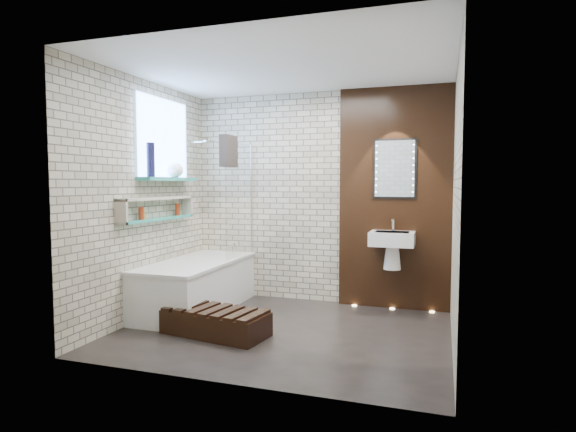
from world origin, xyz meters
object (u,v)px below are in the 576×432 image
(bathtub, at_px, (197,285))
(led_mirror, at_px, (395,169))
(bath_screen, at_px, (239,200))
(walnut_step, at_px, (216,323))
(washbasin, at_px, (392,244))

(bathtub, bearing_deg, led_mirror, 19.78)
(bath_screen, xyz_separation_m, led_mirror, (1.82, 0.34, 0.37))
(bathtub, height_order, led_mirror, led_mirror)
(bathtub, xyz_separation_m, bath_screen, (0.35, 0.44, 0.99))
(bath_screen, xyz_separation_m, walnut_step, (0.27, -1.19, -1.17))
(bath_screen, bearing_deg, bathtub, -128.90)
(washbasin, relative_size, led_mirror, 0.83)
(bath_screen, bearing_deg, led_mirror, 10.66)
(bathtub, relative_size, washbasin, 3.00)
(bath_screen, bearing_deg, walnut_step, -77.22)
(washbasin, bearing_deg, bathtub, -163.99)
(washbasin, xyz_separation_m, walnut_step, (-1.55, -1.37, -0.67))
(bathtub, bearing_deg, walnut_step, -50.20)
(bathtub, relative_size, led_mirror, 2.49)
(bathtub, height_order, bath_screen, bath_screen)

